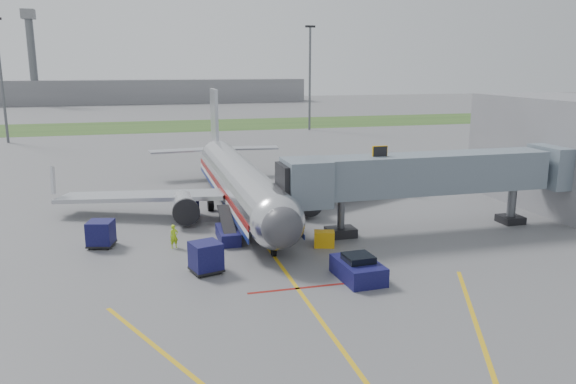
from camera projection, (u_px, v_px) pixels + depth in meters
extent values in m
plane|color=#565659|center=(281.00, 266.00, 36.74)|extent=(400.00, 400.00, 0.00)
cube|color=#2D4C1E|center=(179.00, 126.00, 121.55)|extent=(300.00, 25.00, 0.01)
cube|color=gold|center=(289.00, 276.00, 34.86)|extent=(0.25, 50.00, 0.01)
cube|color=maroon|center=(297.00, 288.00, 32.97)|extent=(6.00, 0.25, 0.01)
cube|color=gold|center=(488.00, 359.00, 25.06)|extent=(9.52, 20.04, 0.01)
cylinder|color=silver|center=(240.00, 181.00, 50.28)|extent=(3.80, 28.00, 3.80)
sphere|color=silver|center=(277.00, 222.00, 37.09)|extent=(3.80, 3.80, 3.80)
sphere|color=#38383D|center=(282.00, 227.00, 35.86)|extent=(2.74, 2.74, 2.74)
cube|color=black|center=(278.00, 215.00, 36.59)|extent=(2.20, 1.20, 0.55)
cone|color=silver|center=(215.00, 153.00, 65.83)|extent=(3.80, 5.00, 3.80)
cube|color=#B7BAC1|center=(214.00, 120.00, 64.47)|extent=(0.35, 4.20, 7.00)
cube|color=#B7BAC1|center=(143.00, 196.00, 48.34)|extent=(15.10, 8.59, 1.13)
cube|color=#B7BAC1|center=(329.00, 185.00, 52.62)|extent=(15.10, 8.59, 1.13)
cylinder|color=silver|center=(184.00, 207.00, 46.44)|extent=(2.10, 3.60, 2.10)
cylinder|color=silver|center=(305.00, 199.00, 49.06)|extent=(2.10, 3.60, 2.10)
cube|color=maroon|center=(261.00, 183.00, 50.84)|extent=(0.05, 28.00, 0.45)
cube|color=navy|center=(261.00, 193.00, 51.04)|extent=(0.05, 28.00, 0.35)
cylinder|color=black|center=(274.00, 252.00, 38.56)|extent=(0.28, 0.70, 0.70)
cylinder|color=black|center=(211.00, 206.00, 50.59)|extent=(0.50, 1.00, 1.00)
cylinder|color=black|center=(267.00, 202.00, 51.90)|extent=(0.50, 1.00, 1.00)
cube|color=slate|center=(426.00, 173.00, 43.71)|extent=(20.00, 3.00, 3.00)
cube|color=slate|center=(306.00, 182.00, 41.29)|extent=(3.20, 3.60, 3.40)
cube|color=black|center=(290.00, 183.00, 40.98)|extent=(1.60, 3.00, 2.80)
cube|color=#D69A0C|center=(380.00, 152.00, 42.30)|extent=(1.20, 0.15, 1.00)
cylinder|color=#595B60|center=(341.00, 217.00, 42.62)|extent=(0.56, 0.56, 3.10)
cube|color=black|center=(341.00, 232.00, 42.89)|extent=(2.20, 1.60, 0.70)
cylinder|color=#595B60|center=(512.00, 205.00, 46.39)|extent=(0.70, 0.70, 3.10)
cube|color=black|center=(510.00, 219.00, 46.67)|extent=(1.80, 1.80, 0.60)
cube|color=slate|center=(556.00, 166.00, 46.73)|extent=(3.00, 4.00, 3.40)
cube|color=slate|center=(564.00, 151.00, 52.61)|extent=(10.00, 16.00, 10.00)
cylinder|color=#595B60|center=(2.00, 83.00, 92.95)|extent=(0.44, 0.44, 20.00)
cylinder|color=#595B60|center=(310.00, 80.00, 111.50)|extent=(0.44, 0.44, 20.00)
cube|color=black|center=(310.00, 26.00, 109.24)|extent=(2.00, 0.40, 0.40)
cube|color=slate|center=(132.00, 91.00, 193.54)|extent=(120.00, 14.00, 8.00)
cylinder|color=#595B60|center=(33.00, 61.00, 179.08)|extent=(2.40, 2.40, 28.00)
cube|color=slate|center=(28.00, 14.00, 175.87)|extent=(4.00, 4.00, 3.00)
cube|color=#0D0D3C|center=(358.00, 270.00, 34.32)|extent=(2.50, 3.87, 1.14)
cube|color=black|center=(358.00, 259.00, 34.16)|extent=(1.76, 1.76, 0.52)
cylinder|color=black|center=(353.00, 282.00, 32.82)|extent=(0.28, 0.84, 0.83)
cylinder|color=black|center=(382.00, 278.00, 33.39)|extent=(0.28, 0.84, 0.83)
cylinder|color=black|center=(335.00, 267.00, 35.32)|extent=(0.28, 0.84, 0.83)
cylinder|color=black|center=(362.00, 264.00, 35.90)|extent=(0.28, 0.84, 0.83)
cube|color=#0D0D3C|center=(206.00, 256.00, 35.32)|extent=(2.19, 2.19, 1.77)
cube|color=black|center=(206.00, 269.00, 35.52)|extent=(2.26, 2.26, 0.14)
cylinder|color=black|center=(200.00, 275.00, 34.61)|extent=(0.33, 0.38, 0.32)
cylinder|color=black|center=(221.00, 271.00, 35.30)|extent=(0.33, 0.38, 0.32)
cylinder|color=black|center=(192.00, 268.00, 35.76)|extent=(0.33, 0.38, 0.32)
cylinder|color=black|center=(212.00, 265.00, 36.44)|extent=(0.33, 0.38, 0.32)
cube|color=#0D0D3C|center=(190.00, 205.00, 48.61)|extent=(1.69, 1.69, 1.59)
cube|color=black|center=(190.00, 214.00, 48.78)|extent=(1.75, 1.75, 0.12)
cylinder|color=black|center=(183.00, 217.00, 48.08)|extent=(0.24, 0.30, 0.29)
cylinder|color=black|center=(198.00, 216.00, 48.32)|extent=(0.24, 0.30, 0.29)
cylinder|color=black|center=(183.00, 213.00, 49.26)|extent=(0.24, 0.30, 0.29)
cylinder|color=black|center=(197.00, 212.00, 49.50)|extent=(0.24, 0.30, 0.29)
cube|color=#0D0D3C|center=(101.00, 233.00, 40.36)|extent=(2.09, 2.09, 1.72)
cube|color=black|center=(102.00, 244.00, 40.54)|extent=(2.16, 2.16, 0.13)
cylinder|color=black|center=(89.00, 247.00, 39.90)|extent=(0.31, 0.36, 0.31)
cylinder|color=black|center=(108.00, 247.00, 39.91)|extent=(0.31, 0.36, 0.31)
cylinder|color=black|center=(96.00, 242.00, 41.20)|extent=(0.31, 0.36, 0.31)
cylinder|color=black|center=(114.00, 242.00, 41.21)|extent=(0.31, 0.36, 0.31)
cube|color=#0D0D3C|center=(228.00, 235.00, 41.85)|extent=(1.49, 3.72, 0.93)
cube|color=black|center=(227.00, 220.00, 42.12)|extent=(0.98, 4.16, 1.45)
cylinder|color=black|center=(224.00, 243.00, 40.50)|extent=(0.23, 0.58, 0.58)
cylinder|color=black|center=(238.00, 242.00, 40.74)|extent=(0.23, 0.58, 0.58)
cylinder|color=black|center=(219.00, 232.00, 43.03)|extent=(0.23, 0.58, 0.58)
cylinder|color=black|center=(232.00, 231.00, 43.27)|extent=(0.23, 0.58, 0.58)
cube|color=#D69A0C|center=(324.00, 239.00, 40.45)|extent=(1.67, 1.35, 1.16)
cylinder|color=black|center=(317.00, 245.00, 40.56)|extent=(0.27, 0.33, 0.29)
cylinder|color=black|center=(331.00, 245.00, 40.53)|extent=(0.27, 0.33, 0.29)
imported|color=#A4D519|center=(174.00, 236.00, 40.11)|extent=(0.72, 0.58, 1.72)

